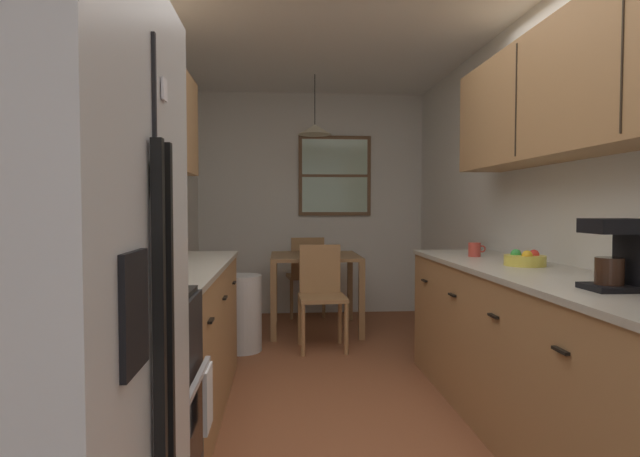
% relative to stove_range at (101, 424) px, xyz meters
% --- Properties ---
extents(ground_plane, '(12.00, 12.00, 0.00)m').
position_rel_stove_range_xyz_m(ground_plane, '(0.99, 1.56, -0.47)').
color(ground_plane, brown).
extents(wall_left, '(0.10, 9.00, 2.55)m').
position_rel_stove_range_xyz_m(wall_left, '(-0.36, 1.56, 0.80)').
color(wall_left, silver).
rests_on(wall_left, ground).
extents(wall_right, '(0.10, 9.00, 2.55)m').
position_rel_stove_range_xyz_m(wall_right, '(2.34, 1.56, 0.80)').
color(wall_right, silver).
rests_on(wall_right, ground).
extents(wall_back, '(4.40, 0.10, 2.55)m').
position_rel_stove_range_xyz_m(wall_back, '(0.99, 4.21, 0.80)').
color(wall_back, silver).
rests_on(wall_back, ground).
extents(stove_range, '(0.66, 0.59, 1.10)m').
position_rel_stove_range_xyz_m(stove_range, '(0.00, 0.00, 0.00)').
color(stove_range, black).
rests_on(stove_range, ground).
extents(microwave_over_range, '(0.39, 0.57, 0.35)m').
position_rel_stove_range_xyz_m(microwave_over_range, '(-0.11, 0.00, 1.16)').
color(microwave_over_range, white).
extents(counter_left, '(0.64, 1.87, 0.90)m').
position_rel_stove_range_xyz_m(counter_left, '(-0.01, 1.23, -0.02)').
color(counter_left, '#A87A4C').
rests_on(counter_left, ground).
extents(upper_cabinets_left, '(0.33, 1.95, 0.68)m').
position_rel_stove_range_xyz_m(upper_cabinets_left, '(-0.15, 1.18, 1.34)').
color(upper_cabinets_left, '#A87A4C').
extents(counter_right, '(0.64, 3.10, 0.90)m').
position_rel_stove_range_xyz_m(counter_right, '(1.99, 0.61, -0.02)').
color(counter_right, '#A87A4C').
rests_on(counter_right, ground).
extents(upper_cabinets_right, '(0.33, 2.78, 0.69)m').
position_rel_stove_range_xyz_m(upper_cabinets_right, '(2.13, 0.56, 1.37)').
color(upper_cabinets_right, '#A87A4C').
extents(dining_table, '(0.88, 0.89, 0.76)m').
position_rel_stove_range_xyz_m(dining_table, '(0.98, 3.31, 0.17)').
color(dining_table, olive).
rests_on(dining_table, ground).
extents(dining_chair_near, '(0.41, 0.41, 0.90)m').
position_rel_stove_range_xyz_m(dining_chair_near, '(0.99, 2.66, 0.03)').
color(dining_chair_near, '#A87A4C').
rests_on(dining_chair_near, ground).
extents(dining_chair_far, '(0.45, 0.45, 0.90)m').
position_rel_stove_range_xyz_m(dining_chair_far, '(0.92, 3.96, 0.03)').
color(dining_chair_far, '#A87A4C').
rests_on(dining_chair_far, ground).
extents(pendant_light, '(0.34, 0.34, 0.59)m').
position_rel_stove_range_xyz_m(pendant_light, '(0.98, 3.31, 1.54)').
color(pendant_light, black).
extents(back_window, '(0.84, 0.05, 0.92)m').
position_rel_stove_range_xyz_m(back_window, '(1.26, 4.14, 1.13)').
color(back_window, brown).
extents(trash_bin, '(0.35, 0.35, 0.65)m').
position_rel_stove_range_xyz_m(trash_bin, '(0.29, 2.60, -0.14)').
color(trash_bin, silver).
rests_on(trash_bin, ground).
extents(storage_canister, '(0.11, 0.11, 0.17)m').
position_rel_stove_range_xyz_m(storage_canister, '(-0.01, 0.42, 0.52)').
color(storage_canister, '#265999').
rests_on(storage_canister, counter_left).
extents(dish_towel, '(0.02, 0.16, 0.24)m').
position_rel_stove_range_xyz_m(dish_towel, '(0.35, 0.15, 0.03)').
color(dish_towel, white).
extents(coffee_maker, '(0.22, 0.18, 0.29)m').
position_rel_stove_range_xyz_m(coffee_maker, '(2.01, 0.14, 0.58)').
color(coffee_maker, black).
rests_on(coffee_maker, counter_right).
extents(mug_spare, '(0.12, 0.08, 0.09)m').
position_rel_stove_range_xyz_m(mug_spare, '(1.96, 1.58, 0.48)').
color(mug_spare, '#BF3F33').
rests_on(mug_spare, counter_right).
extents(fruit_bowl, '(0.23, 0.23, 0.09)m').
position_rel_stove_range_xyz_m(fruit_bowl, '(2.04, 1.03, 0.47)').
color(fruit_bowl, '#E5D14C').
rests_on(fruit_bowl, counter_right).
extents(table_serving_bowl, '(0.18, 0.18, 0.06)m').
position_rel_stove_range_xyz_m(table_serving_bowl, '(1.03, 3.39, 0.32)').
color(table_serving_bowl, silver).
rests_on(table_serving_bowl, dining_table).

